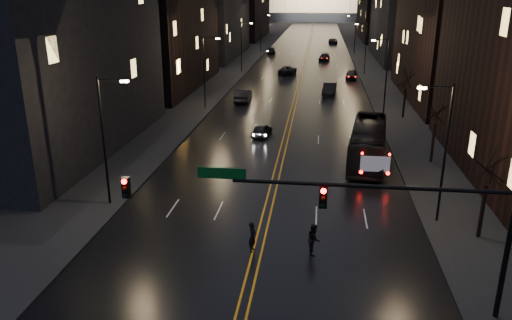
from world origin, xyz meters
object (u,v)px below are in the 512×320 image
(traffic_signal, at_px, (378,210))
(oncoming_car_b, at_px, (243,95))
(pedestrian_a, at_px, (253,237))
(pedestrian_b, at_px, (314,239))
(bus, at_px, (368,143))
(receding_car_a, at_px, (329,89))
(oncoming_car_a, at_px, (262,130))

(traffic_signal, height_order, oncoming_car_b, traffic_signal)
(traffic_signal, distance_m, oncoming_car_b, 46.85)
(traffic_signal, distance_m, pedestrian_a, 8.89)
(pedestrian_b, bearing_deg, bus, -20.22)
(pedestrian_a, relative_size, pedestrian_b, 1.00)
(receding_car_a, bearing_deg, pedestrian_a, -90.90)
(bus, relative_size, pedestrian_a, 6.60)
(oncoming_car_a, bearing_deg, oncoming_car_b, -67.99)
(traffic_signal, xyz_separation_m, bus, (1.66, 21.90, -3.43))
(oncoming_car_a, distance_m, pedestrian_b, 24.29)
(receding_car_a, distance_m, pedestrian_b, 46.28)
(traffic_signal, bearing_deg, oncoming_car_a, 106.37)
(oncoming_car_a, height_order, oncoming_car_b, oncoming_car_b)
(bus, bearing_deg, traffic_signal, -87.22)
(receding_car_a, relative_size, pedestrian_b, 2.76)
(oncoming_car_a, bearing_deg, traffic_signal, 113.19)
(oncoming_car_a, distance_m, receding_car_a, 23.75)
(bus, bearing_deg, oncoming_car_a, 153.41)
(traffic_signal, relative_size, receding_car_a, 3.45)
(oncoming_car_a, relative_size, oncoming_car_b, 0.74)
(oncoming_car_b, bearing_deg, oncoming_car_a, 103.07)
(traffic_signal, xyz_separation_m, receding_car_a, (-1.27, 51.27, -4.28))
(oncoming_car_a, xyz_separation_m, pedestrian_a, (2.22, -23.79, 0.25))
(traffic_signal, bearing_deg, pedestrian_b, 118.53)
(traffic_signal, bearing_deg, bus, 85.68)
(receding_car_a, bearing_deg, oncoming_car_b, -145.84)
(traffic_signal, height_order, bus, traffic_signal)
(oncoming_car_b, distance_m, pedestrian_b, 41.11)
(oncoming_car_a, xyz_separation_m, receding_car_a, (7.13, 22.65, 0.16))
(oncoming_car_a, bearing_deg, pedestrian_b, 110.36)
(oncoming_car_b, height_order, pedestrian_a, pedestrian_a)
(pedestrian_a, bearing_deg, receding_car_a, 3.99)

